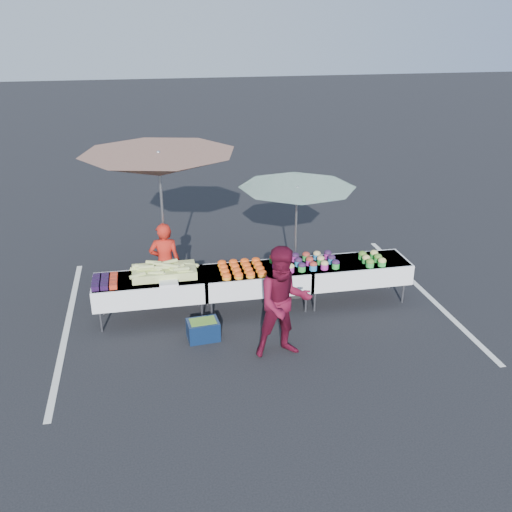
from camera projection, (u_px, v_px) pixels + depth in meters
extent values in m
plane|color=black|center=(256.00, 308.00, 10.03)|extent=(80.00, 80.00, 0.00)
cube|color=silver|center=(67.00, 326.00, 9.45)|extent=(0.10, 5.00, 0.00)
cube|color=silver|center=(424.00, 292.00, 10.61)|extent=(0.10, 5.00, 0.00)
cube|color=white|center=(149.00, 279.00, 9.42)|extent=(1.80, 0.75, 0.04)
cube|color=white|center=(150.00, 288.00, 9.49)|extent=(1.86, 0.81, 0.36)
cylinder|color=slate|center=(101.00, 321.00, 9.22)|extent=(0.04, 0.04, 0.39)
cylinder|color=slate|center=(103.00, 304.00, 9.75)|extent=(0.04, 0.04, 0.39)
cylinder|color=slate|center=(202.00, 312.00, 9.51)|extent=(0.04, 0.04, 0.39)
cylinder|color=slate|center=(198.00, 296.00, 10.05)|extent=(0.04, 0.04, 0.39)
cube|color=white|center=(256.00, 271.00, 9.75)|extent=(1.80, 0.75, 0.04)
cube|color=white|center=(256.00, 279.00, 9.81)|extent=(1.86, 0.81, 0.36)
cylinder|color=slate|center=(212.00, 311.00, 9.54)|extent=(0.04, 0.04, 0.39)
cylinder|color=slate|center=(207.00, 295.00, 10.08)|extent=(0.04, 0.04, 0.39)
cylinder|color=slate|center=(306.00, 302.00, 9.84)|extent=(0.04, 0.04, 0.39)
cylinder|color=slate|center=(297.00, 287.00, 10.37)|extent=(0.04, 0.04, 0.39)
cube|color=white|center=(356.00, 262.00, 10.08)|extent=(1.80, 0.75, 0.04)
cube|color=white|center=(355.00, 270.00, 10.14)|extent=(1.86, 0.81, 0.36)
cylinder|color=slate|center=(315.00, 301.00, 9.87)|extent=(0.04, 0.04, 0.39)
cylinder|color=slate|center=(305.00, 286.00, 10.40)|extent=(0.04, 0.04, 0.39)
cylinder|color=slate|center=(403.00, 292.00, 10.17)|extent=(0.04, 0.04, 0.39)
cylinder|color=slate|center=(389.00, 279.00, 10.70)|extent=(0.04, 0.04, 0.39)
cube|color=black|center=(95.00, 288.00, 9.00)|extent=(0.12, 0.12, 0.08)
cube|color=black|center=(96.00, 284.00, 9.13)|extent=(0.12, 0.12, 0.08)
cube|color=black|center=(96.00, 280.00, 9.25)|extent=(0.12, 0.12, 0.08)
cube|color=black|center=(97.00, 277.00, 9.38)|extent=(0.12, 0.12, 0.08)
cube|color=black|center=(104.00, 287.00, 9.03)|extent=(0.12, 0.12, 0.08)
cube|color=black|center=(105.00, 283.00, 9.15)|extent=(0.12, 0.12, 0.08)
cube|color=black|center=(105.00, 279.00, 9.28)|extent=(0.12, 0.12, 0.08)
cube|color=black|center=(105.00, 276.00, 9.41)|extent=(0.12, 0.12, 0.08)
cube|color=#B43313|center=(113.00, 286.00, 9.05)|extent=(0.12, 0.12, 0.08)
cube|color=#B43313|center=(114.00, 282.00, 9.18)|extent=(0.12, 0.12, 0.08)
cube|color=#B43313|center=(114.00, 279.00, 9.31)|extent=(0.12, 0.12, 0.08)
cube|color=#B43313|center=(114.00, 275.00, 9.43)|extent=(0.12, 0.12, 0.08)
cube|color=#9EBC60|center=(164.00, 272.00, 9.48)|extent=(1.05, 0.55, 0.14)
cylinder|color=#9EBC60|center=(182.00, 265.00, 9.66)|extent=(0.27, 0.09, 0.10)
cylinder|color=#9EBC60|center=(140.00, 267.00, 9.41)|extent=(0.27, 0.14, 0.07)
cylinder|color=#9EBC60|center=(171.00, 266.00, 9.34)|extent=(0.27, 0.14, 0.09)
cylinder|color=#9EBC60|center=(138.00, 271.00, 9.41)|extent=(0.27, 0.15, 0.10)
cylinder|color=#9EBC60|center=(153.00, 269.00, 9.36)|extent=(0.27, 0.15, 0.08)
cylinder|color=#9EBC60|center=(161.00, 264.00, 9.46)|extent=(0.27, 0.10, 0.10)
cylinder|color=#9EBC60|center=(162.00, 268.00, 9.35)|extent=(0.27, 0.07, 0.08)
cylinder|color=#9EBC60|center=(156.00, 273.00, 9.26)|extent=(0.27, 0.14, 0.09)
cylinder|color=#9EBC60|center=(154.00, 263.00, 9.59)|extent=(0.27, 0.12, 0.08)
cylinder|color=#9EBC60|center=(191.00, 265.00, 9.63)|extent=(0.27, 0.16, 0.08)
cylinder|color=#9EBC60|center=(145.00, 269.00, 9.35)|extent=(0.27, 0.11, 0.07)
cylinder|color=#9EBC60|center=(159.00, 276.00, 9.24)|extent=(0.27, 0.10, 0.07)
cylinder|color=#9EBC60|center=(170.00, 262.00, 9.58)|extent=(0.27, 0.12, 0.08)
cylinder|color=#9EBC60|center=(137.00, 275.00, 9.17)|extent=(0.27, 0.15, 0.08)
cylinder|color=#9EBC60|center=(143.00, 266.00, 9.40)|extent=(0.27, 0.10, 0.08)
cylinder|color=#9EBC60|center=(177.00, 268.00, 9.44)|extent=(0.27, 0.16, 0.10)
cylinder|color=#9EBC60|center=(147.00, 267.00, 9.31)|extent=(0.27, 0.12, 0.09)
cylinder|color=#9EBC60|center=(181.00, 269.00, 9.27)|extent=(0.27, 0.09, 0.07)
cylinder|color=#9EBC60|center=(185.00, 272.00, 9.33)|extent=(0.27, 0.10, 0.09)
cylinder|color=#9EBC60|center=(180.00, 271.00, 9.38)|extent=(0.27, 0.12, 0.09)
cube|color=white|center=(169.00, 283.00, 9.19)|extent=(0.30, 0.25, 0.05)
cylinder|color=orange|center=(227.00, 278.00, 9.38)|extent=(0.15, 0.15, 0.05)
ellipsoid|color=#FF4F0E|center=(227.00, 275.00, 9.36)|extent=(0.15, 0.15, 0.08)
cylinder|color=orange|center=(225.00, 273.00, 9.54)|extent=(0.15, 0.15, 0.05)
ellipsoid|color=#FF4F0E|center=(225.00, 271.00, 9.53)|extent=(0.15, 0.15, 0.08)
cylinder|color=orange|center=(223.00, 269.00, 9.70)|extent=(0.15, 0.15, 0.05)
ellipsoid|color=#FF4F0E|center=(223.00, 267.00, 9.69)|extent=(0.15, 0.15, 0.08)
cylinder|color=orange|center=(222.00, 265.00, 9.87)|extent=(0.15, 0.15, 0.05)
ellipsoid|color=#FF4F0E|center=(222.00, 263.00, 9.85)|extent=(0.15, 0.15, 0.08)
cylinder|color=orange|center=(239.00, 277.00, 9.42)|extent=(0.15, 0.15, 0.05)
ellipsoid|color=#FF4F0E|center=(239.00, 274.00, 9.40)|extent=(0.15, 0.15, 0.08)
cylinder|color=orange|center=(237.00, 272.00, 9.58)|extent=(0.15, 0.15, 0.05)
ellipsoid|color=#FF4F0E|center=(237.00, 270.00, 9.56)|extent=(0.15, 0.15, 0.08)
cylinder|color=orange|center=(235.00, 268.00, 9.74)|extent=(0.15, 0.15, 0.05)
ellipsoid|color=#FF4F0E|center=(235.00, 266.00, 9.73)|extent=(0.15, 0.15, 0.08)
cylinder|color=orange|center=(233.00, 264.00, 9.90)|extent=(0.15, 0.15, 0.05)
ellipsoid|color=#FF4F0E|center=(233.00, 262.00, 9.89)|extent=(0.15, 0.15, 0.08)
cylinder|color=orange|center=(250.00, 276.00, 9.45)|extent=(0.15, 0.15, 0.05)
ellipsoid|color=#FF4F0E|center=(250.00, 273.00, 9.44)|extent=(0.15, 0.15, 0.08)
cylinder|color=orange|center=(248.00, 271.00, 9.61)|extent=(0.15, 0.15, 0.05)
ellipsoid|color=#FF4F0E|center=(248.00, 269.00, 9.60)|extent=(0.15, 0.15, 0.08)
cylinder|color=orange|center=(247.00, 267.00, 9.78)|extent=(0.15, 0.15, 0.05)
ellipsoid|color=#FF4F0E|center=(247.00, 265.00, 9.76)|extent=(0.15, 0.15, 0.08)
cylinder|color=orange|center=(245.00, 263.00, 9.94)|extent=(0.15, 0.15, 0.05)
ellipsoid|color=#FF4F0E|center=(245.00, 261.00, 9.92)|extent=(0.15, 0.15, 0.08)
cylinder|color=orange|center=(262.00, 275.00, 9.49)|extent=(0.15, 0.15, 0.05)
ellipsoid|color=#FF4F0E|center=(262.00, 272.00, 9.47)|extent=(0.15, 0.15, 0.08)
cylinder|color=orange|center=(260.00, 270.00, 9.65)|extent=(0.15, 0.15, 0.05)
ellipsoid|color=#FF4F0E|center=(260.00, 268.00, 9.64)|extent=(0.15, 0.15, 0.08)
cylinder|color=orange|center=(258.00, 266.00, 9.81)|extent=(0.15, 0.15, 0.05)
ellipsoid|color=#FF4F0E|center=(258.00, 264.00, 9.80)|extent=(0.15, 0.15, 0.08)
cylinder|color=orange|center=(256.00, 262.00, 9.98)|extent=(0.15, 0.15, 0.05)
ellipsoid|color=#FF4F0E|center=(256.00, 260.00, 9.96)|extent=(0.15, 0.15, 0.08)
cylinder|color=#2778B6|center=(279.00, 270.00, 9.59)|extent=(0.13, 0.13, 0.10)
ellipsoid|color=maroon|center=(279.00, 267.00, 9.56)|extent=(0.14, 0.14, 0.10)
cylinder|color=#B42694|center=(276.00, 265.00, 9.79)|extent=(0.13, 0.13, 0.10)
ellipsoid|color=maroon|center=(276.00, 262.00, 9.76)|extent=(0.14, 0.14, 0.10)
cylinder|color=green|center=(273.00, 260.00, 9.98)|extent=(0.13, 0.13, 0.10)
ellipsoid|color=maroon|center=(273.00, 257.00, 9.96)|extent=(0.14, 0.14, 0.10)
cylinder|color=#B42694|center=(290.00, 269.00, 9.62)|extent=(0.13, 0.13, 0.10)
ellipsoid|color=tan|center=(291.00, 266.00, 9.60)|extent=(0.14, 0.14, 0.10)
cylinder|color=green|center=(287.00, 264.00, 9.82)|extent=(0.13, 0.13, 0.10)
ellipsoid|color=tan|center=(287.00, 261.00, 9.80)|extent=(0.14, 0.14, 0.10)
cylinder|color=#2778B6|center=(284.00, 259.00, 10.02)|extent=(0.13, 0.13, 0.10)
ellipsoid|color=tan|center=(284.00, 256.00, 10.00)|extent=(0.14, 0.14, 0.10)
cylinder|color=green|center=(302.00, 268.00, 9.66)|extent=(0.13, 0.13, 0.10)
ellipsoid|color=#2B1331|center=(302.00, 265.00, 9.64)|extent=(0.14, 0.14, 0.10)
cylinder|color=#2778B6|center=(298.00, 263.00, 9.86)|extent=(0.13, 0.13, 0.10)
ellipsoid|color=#2B1331|center=(299.00, 260.00, 9.84)|extent=(0.14, 0.14, 0.10)
cylinder|color=#B42694|center=(295.00, 258.00, 10.06)|extent=(0.13, 0.13, 0.10)
ellipsoid|color=#2B1331|center=(295.00, 255.00, 10.03)|extent=(0.14, 0.14, 0.10)
cylinder|color=#2778B6|center=(313.00, 267.00, 9.70)|extent=(0.13, 0.13, 0.10)
ellipsoid|color=maroon|center=(313.00, 264.00, 9.67)|extent=(0.14, 0.14, 0.10)
cylinder|color=#B42694|center=(310.00, 262.00, 9.89)|extent=(0.13, 0.13, 0.10)
ellipsoid|color=maroon|center=(310.00, 259.00, 9.87)|extent=(0.14, 0.14, 0.10)
cylinder|color=green|center=(306.00, 258.00, 10.09)|extent=(0.13, 0.13, 0.10)
ellipsoid|color=maroon|center=(306.00, 254.00, 10.07)|extent=(0.14, 0.14, 0.10)
cylinder|color=#B42694|center=(324.00, 267.00, 9.73)|extent=(0.13, 0.13, 0.10)
ellipsoid|color=tan|center=(325.00, 263.00, 9.71)|extent=(0.14, 0.14, 0.10)
cylinder|color=green|center=(321.00, 261.00, 9.93)|extent=(0.13, 0.13, 0.10)
ellipsoid|color=tan|center=(321.00, 258.00, 9.91)|extent=(0.14, 0.14, 0.10)
cylinder|color=#2778B6|center=(317.00, 257.00, 10.13)|extent=(0.13, 0.13, 0.10)
ellipsoid|color=tan|center=(317.00, 254.00, 10.11)|extent=(0.14, 0.14, 0.10)
cylinder|color=green|center=(336.00, 266.00, 9.77)|extent=(0.13, 0.13, 0.10)
ellipsoid|color=#2B1331|center=(336.00, 262.00, 9.75)|extent=(0.14, 0.14, 0.10)
cylinder|color=#2778B6|center=(332.00, 261.00, 9.97)|extent=(0.13, 0.13, 0.10)
ellipsoid|color=#2B1331|center=(332.00, 257.00, 9.94)|extent=(0.14, 0.14, 0.10)
cylinder|color=#B42694|center=(328.00, 256.00, 10.17)|extent=(0.13, 0.13, 0.10)
ellipsoid|color=#2B1331|center=(328.00, 253.00, 10.14)|extent=(0.14, 0.14, 0.10)
cylinder|color=green|center=(370.00, 265.00, 9.83)|extent=(0.14, 0.14, 0.08)
ellipsoid|color=#467920|center=(370.00, 262.00, 9.81)|extent=(0.14, 0.14, 0.11)
cylinder|color=green|center=(366.00, 261.00, 9.99)|extent=(0.14, 0.14, 0.08)
ellipsoid|color=tan|center=(366.00, 258.00, 9.97)|extent=(0.14, 0.14, 0.11)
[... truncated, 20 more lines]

